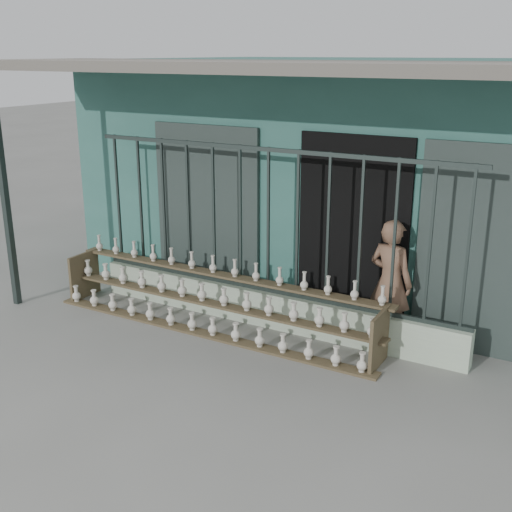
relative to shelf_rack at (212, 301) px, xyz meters
The scene contains 6 objects.
ground 1.11m from the shelf_rack, 57.84° to the right, with size 60.00×60.00×0.00m, color slate.
workshop_building 3.62m from the shelf_rack, 80.49° to the left, with size 7.40×6.60×3.21m.
parapet_wall 0.71m from the shelf_rack, 36.79° to the left, with size 5.00×0.20×0.45m, color #AFC3A7.
security_fence 1.20m from the shelf_rack, 36.79° to the left, with size 5.00×0.04×1.80m.
shelf_rack is the anchor object (origin of this frame).
elderly_woman 2.18m from the shelf_rack, 18.48° to the left, with size 0.55×0.36×1.51m, color brown.
Camera 1 is at (3.55, -5.29, 3.31)m, focal length 45.00 mm.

